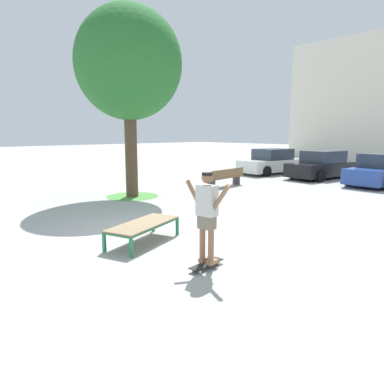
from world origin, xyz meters
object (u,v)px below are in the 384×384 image
at_px(skater, 207,212).
at_px(car_black, 322,166).
at_px(car_white, 271,162).
at_px(skateboard, 206,264).
at_px(car_blue, 381,171).
at_px(park_bench, 226,177).
at_px(tree_near_left, 129,64).
at_px(skate_box, 143,225).

xyz_separation_m(skater, car_black, (-4.98, 13.85, -0.38)).
height_order(car_white, car_black, same).
bearing_deg(skateboard, car_blue, 97.70).
bearing_deg(car_blue, park_bench, -128.87).
relative_size(skater, car_blue, 0.40).
bearing_deg(skater, tree_near_left, 156.38).
relative_size(skateboard, car_white, 0.19).
relative_size(skate_box, car_black, 0.47).
height_order(car_white, car_blue, same).
relative_size(tree_near_left, car_black, 1.62).
height_order(skater, car_blue, skater).
bearing_deg(car_blue, skateboard, -82.30).
relative_size(tree_near_left, car_blue, 1.65).
bearing_deg(tree_near_left, skate_box, -31.04).
bearing_deg(car_blue, tree_near_left, -117.83).
bearing_deg(park_bench, skate_box, -60.17).
height_order(car_black, park_bench, car_black).
relative_size(skater, car_white, 0.39).
bearing_deg(skater, park_bench, 129.94).
height_order(skater, car_white, skater).
xyz_separation_m(skate_box, skater, (2.07, -0.05, 0.66)).
distance_m(skater, car_black, 14.73).
bearing_deg(skater, car_blue, 97.70).
xyz_separation_m(skateboard, skater, (-0.00, 0.00, 0.99)).
relative_size(car_white, car_blue, 1.02).
bearing_deg(skater, skate_box, 178.68).
height_order(skateboard, park_bench, park_bench).
bearing_deg(car_white, tree_near_left, -85.26).
bearing_deg(skate_box, skater, -1.32).
distance_m(skate_box, car_blue, 13.45).
relative_size(car_white, park_bench, 1.79).
xyz_separation_m(tree_near_left, car_white, (-0.87, 10.54, -4.27)).
relative_size(car_blue, park_bench, 1.76).
bearing_deg(skate_box, car_blue, 88.97).
xyz_separation_m(skate_box, skateboard, (2.07, -0.05, -0.34)).
distance_m(skate_box, skateboard, 2.09).
bearing_deg(tree_near_left, park_bench, 80.05).
bearing_deg(park_bench, skater, -50.06).
relative_size(skateboard, tree_near_left, 0.12).
relative_size(skateboard, skater, 0.48).
xyz_separation_m(car_black, car_blue, (3.16, -0.36, 0.00)).
distance_m(skate_box, skater, 2.17).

